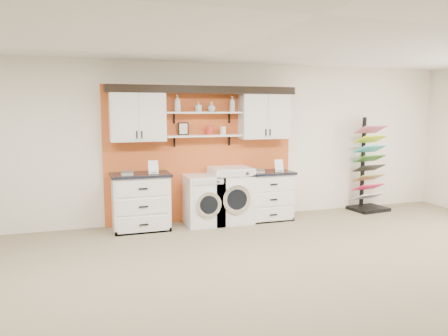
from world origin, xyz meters
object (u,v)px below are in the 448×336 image
object	(u,v)px
sample_rack	(368,182)
base_cabinet_right	(266,195)
washer	(203,200)
dryer	(230,195)
base_cabinet_left	(141,202)

from	to	relation	value
sample_rack	base_cabinet_right	bearing A→B (deg)	174.59
washer	dryer	world-z (taller)	dryer
base_cabinet_left	washer	bearing A→B (deg)	-0.18
dryer	sample_rack	size ratio (longest dim) A/B	0.53
base_cabinet_left	sample_rack	xyz separation A→B (m)	(4.46, 0.04, 0.09)
base_cabinet_right	washer	distance (m)	1.19
base_cabinet_left	washer	xyz separation A→B (m)	(1.07, -0.00, -0.04)
base_cabinet_left	washer	size ratio (longest dim) A/B	1.12
washer	sample_rack	bearing A→B (deg)	0.70
washer	dryer	distance (m)	0.50
base_cabinet_left	sample_rack	bearing A→B (deg)	0.49
base_cabinet_left	dryer	xyz separation A→B (m)	(1.56, -0.00, 0.02)
dryer	sample_rack	xyz separation A→B (m)	(2.90, 0.04, 0.07)
washer	dryer	bearing A→B (deg)	0.00
dryer	sample_rack	bearing A→B (deg)	0.82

